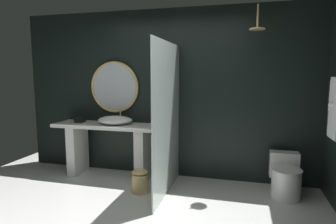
% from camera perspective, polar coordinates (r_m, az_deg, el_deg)
% --- Properties ---
extents(back_wall_panel, '(4.80, 0.10, 2.60)m').
position_cam_1_polar(back_wall_panel, '(4.53, -0.60, 3.60)').
color(back_wall_panel, black).
rests_on(back_wall_panel, ground_plane).
extents(vanity_counter, '(1.75, 0.51, 0.84)m').
position_cam_1_polar(vanity_counter, '(4.64, -11.63, -6.16)').
color(vanity_counter, silver).
rests_on(vanity_counter, ground_plane).
extents(vessel_sink, '(0.54, 0.44, 0.20)m').
position_cam_1_polar(vessel_sink, '(4.55, -10.52, -1.59)').
color(vessel_sink, white).
rests_on(vessel_sink, vanity_counter).
extents(tumbler_cup, '(0.07, 0.07, 0.10)m').
position_cam_1_polar(tumbler_cup, '(4.31, -2.19, -2.14)').
color(tumbler_cup, silver).
rests_on(tumbler_cup, vanity_counter).
extents(tissue_box, '(0.14, 0.13, 0.08)m').
position_cam_1_polar(tissue_box, '(4.85, -17.16, -1.50)').
color(tissue_box, black).
rests_on(tissue_box, vanity_counter).
extents(round_wall_mirror, '(0.83, 0.04, 0.83)m').
position_cam_1_polar(round_wall_mirror, '(4.73, -10.64, 4.89)').
color(round_wall_mirror, tan).
extents(shower_glass_panel, '(0.02, 1.34, 2.03)m').
position_cam_1_polar(shower_glass_panel, '(3.81, -0.15, -1.46)').
color(shower_glass_panel, silver).
rests_on(shower_glass_panel, ground_plane).
extents(rain_shower_head, '(0.20, 0.20, 0.32)m').
position_cam_1_polar(rain_shower_head, '(4.01, 17.35, 15.91)').
color(rain_shower_head, tan).
extents(toilet, '(0.39, 0.57, 0.55)m').
position_cam_1_polar(toilet, '(4.20, 22.34, -11.93)').
color(toilet, white).
rests_on(toilet, ground_plane).
extents(waste_bin, '(0.23, 0.23, 0.32)m').
position_cam_1_polar(waste_bin, '(4.05, -5.62, -13.49)').
color(waste_bin, tan).
rests_on(waste_bin, ground_plane).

